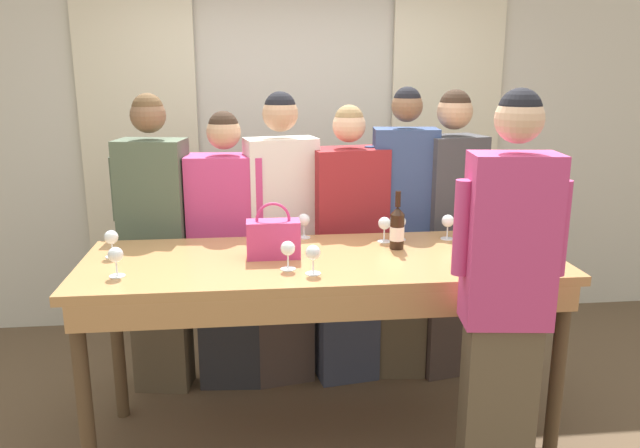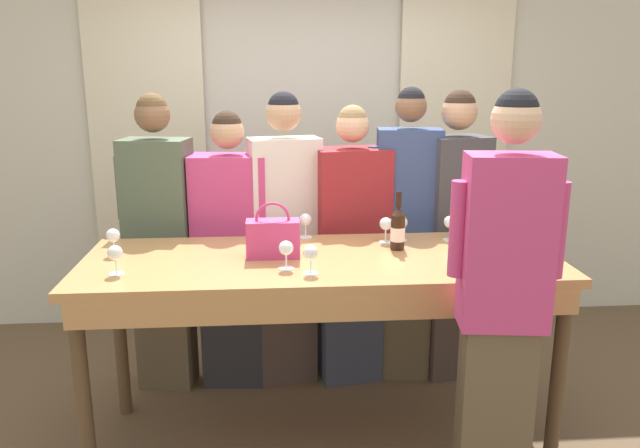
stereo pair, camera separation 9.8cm
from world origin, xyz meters
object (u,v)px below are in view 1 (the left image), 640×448
(wine_glass_back_mid, at_px, (313,254))
(host_pouring, at_px, (505,305))
(wine_glass_front_right, at_px, (116,256))
(wine_glass_front_left, at_px, (400,223))
(guest_navy_coat, at_px, (403,233))
(wine_glass_center_left, at_px, (111,239))
(wine_bottle, at_px, (397,228))
(wine_glass_back_left, at_px, (384,225))
(guest_beige_cap, at_px, (449,233))
(guest_cream_sweater, at_px, (282,238))
(guest_pink_top, at_px, (228,253))
(guest_striped_shirt, at_px, (348,247))
(handbag, at_px, (273,238))
(wine_glass_front_mid, at_px, (288,250))
(tasting_bar, at_px, (322,280))
(wine_glass_center_right, at_px, (508,221))
(wine_glass_back_right, at_px, (448,222))
(guest_olive_jacket, at_px, (157,243))
(wine_glass_center_mid, at_px, (304,221))

(wine_glass_back_mid, bearing_deg, host_pouring, -25.64)
(wine_glass_front_right, distance_m, wine_glass_back_mid, 0.89)
(wine_glass_back_mid, bearing_deg, wine_glass_front_left, 44.94)
(guest_navy_coat, distance_m, host_pouring, 1.31)
(wine_glass_center_left, bearing_deg, wine_bottle, -0.26)
(wine_glass_front_left, xyz_separation_m, wine_glass_back_left, (-0.09, -0.03, -0.00))
(wine_glass_back_mid, bearing_deg, guest_beige_cap, 44.74)
(wine_glass_center_left, xyz_separation_m, guest_navy_coat, (1.62, 0.56, -0.17))
(guest_cream_sweater, height_order, guest_navy_coat, guest_navy_coat)
(guest_pink_top, bearing_deg, guest_beige_cap, 0.00)
(wine_glass_center_left, relative_size, wine_glass_back_mid, 1.00)
(guest_striped_shirt, bearing_deg, handbag, -126.12)
(wine_glass_center_left, xyz_separation_m, guest_beige_cap, (1.91, 0.56, -0.17))
(wine_glass_front_mid, relative_size, wine_glass_front_right, 1.00)
(wine_glass_front_left, relative_size, wine_glass_front_right, 1.00)
(guest_cream_sweater, bearing_deg, wine_glass_back_mid, -84.09)
(wine_bottle, xyz_separation_m, guest_navy_coat, (0.17, 0.57, -0.18))
(handbag, xyz_separation_m, host_pouring, (0.94, -0.65, -0.14))
(tasting_bar, xyz_separation_m, handbag, (-0.24, 0.06, 0.21))
(wine_glass_center_right, bearing_deg, guest_cream_sweater, 160.56)
(wine_glass_back_right, xyz_separation_m, guest_striped_shirt, (-0.49, 0.42, -0.25))
(handbag, distance_m, wine_glass_back_left, 0.65)
(wine_glass_center_left, xyz_separation_m, guest_olive_jacket, (0.13, 0.56, -0.19))
(tasting_bar, height_order, guest_beige_cap, guest_beige_cap)
(wine_glass_center_right, height_order, guest_beige_cap, guest_beige_cap)
(wine_glass_back_right, bearing_deg, wine_glass_center_mid, 171.85)
(wine_bottle, distance_m, guest_olive_jacket, 1.45)
(wine_glass_front_mid, relative_size, guest_beige_cap, 0.08)
(wine_glass_front_left, xyz_separation_m, wine_glass_center_left, (-1.50, -0.16, -0.00))
(handbag, bearing_deg, guest_cream_sweater, 83.51)
(wine_glass_center_mid, bearing_deg, host_pouring, -52.71)
(wine_bottle, relative_size, guest_pink_top, 0.18)
(guest_beige_cap, bearing_deg, wine_glass_center_right, -66.23)
(handbag, bearing_deg, wine_glass_back_left, 19.80)
(wine_glass_front_mid, distance_m, guest_pink_top, 0.94)
(wine_glass_front_mid, relative_size, wine_glass_back_right, 1.00)
(wine_bottle, bearing_deg, guest_beige_cap, 50.70)
(wine_glass_front_left, height_order, wine_glass_back_mid, same)
(wine_glass_front_mid, distance_m, wine_glass_center_mid, 0.56)
(wine_glass_back_left, distance_m, guest_beige_cap, 0.69)
(wine_glass_center_left, distance_m, host_pouring, 1.89)
(tasting_bar, distance_m, guest_striped_shirt, 0.75)
(wine_glass_center_mid, bearing_deg, guest_cream_sweater, 109.30)
(tasting_bar, bearing_deg, wine_glass_center_right, 14.53)
(guest_olive_jacket, height_order, host_pouring, host_pouring)
(wine_glass_front_right, xyz_separation_m, guest_olive_jacket, (0.05, 0.87, -0.19))
(wine_glass_center_left, relative_size, guest_cream_sweater, 0.08)
(guest_olive_jacket, bearing_deg, wine_glass_back_left, -18.73)
(wine_glass_front_mid, distance_m, wine_glass_center_left, 0.91)
(wine_glass_center_left, distance_m, wine_glass_back_mid, 1.04)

